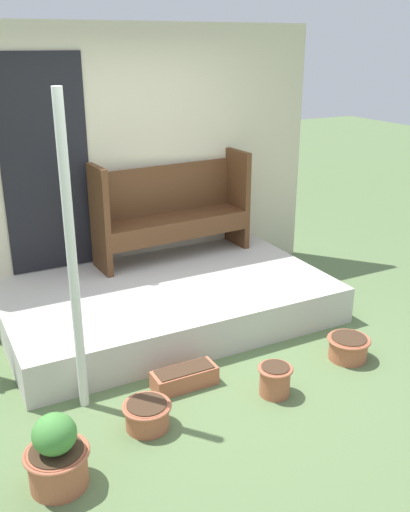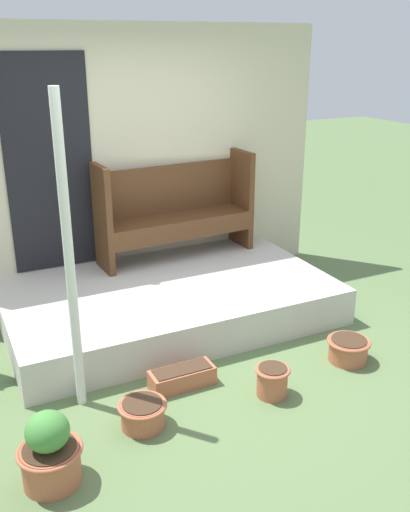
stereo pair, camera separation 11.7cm
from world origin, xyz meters
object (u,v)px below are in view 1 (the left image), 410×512
at_px(support_post, 72,262).
at_px(flower_pot_far_right, 348,347).
at_px(flower_pot_middle, 147,414).
at_px(flower_pot_right, 275,379).
at_px(flower_pot_left, 57,456).
at_px(planter_box_rect, 185,378).
at_px(bench, 171,207).

distance_m(support_post, flower_pot_far_right, 2.33).
xyz_separation_m(flower_pot_middle, flower_pot_right, (0.97, -0.07, 0.03)).
distance_m(flower_pot_right, flower_pot_far_right, 0.82).
bearing_deg(flower_pot_left, planter_box_rect, 28.14).
height_order(support_post, flower_pot_left, support_post).
xyz_separation_m(flower_pot_left, flower_pot_right, (1.62, 0.19, -0.08)).
height_order(flower_pot_far_right, planter_box_rect, flower_pot_far_right).
distance_m(flower_pot_left, flower_pot_right, 1.64).
distance_m(support_post, planter_box_rect, 1.26).
bearing_deg(support_post, flower_pot_right, -22.23).
bearing_deg(flower_pot_left, support_post, 63.38).
bearing_deg(bench, planter_box_rect, -115.13).
xyz_separation_m(bench, flower_pot_right, (-0.17, -2.16, -0.73)).
bearing_deg(support_post, planter_box_rect, -9.70).
distance_m(bench, flower_pot_middle, 2.49).
height_order(flower_pot_middle, flower_pot_right, flower_pot_right).
bearing_deg(flower_pot_right, bench, 85.54).
distance_m(flower_pot_middle, flower_pot_far_right, 1.78).
height_order(support_post, flower_pot_middle, support_post).
height_order(flower_pot_right, planter_box_rect, flower_pot_right).
distance_m(flower_pot_middle, planter_box_rect, 0.54).
bearing_deg(flower_pot_right, planter_box_rect, 143.84).
distance_m(bench, flower_pot_right, 2.28).
distance_m(flower_pot_left, flower_pot_far_right, 2.46).
relative_size(support_post, flower_pot_far_right, 6.25).
height_order(support_post, bench, support_post).
relative_size(flower_pot_right, planter_box_rect, 0.53).
bearing_deg(flower_pot_left, bench, 52.58).
relative_size(support_post, flower_pot_right, 8.42).
xyz_separation_m(flower_pot_left, planter_box_rect, (1.08, 0.58, -0.13)).
relative_size(flower_pot_left, flower_pot_right, 1.83).
bearing_deg(flower_pot_middle, flower_pot_left, -158.48).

